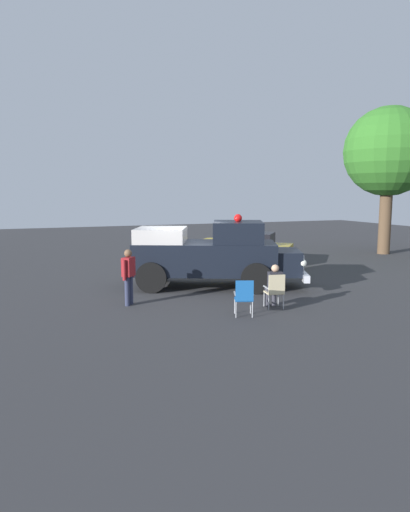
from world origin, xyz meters
The scene contains 8 objects.
ground_plane centered at (0.00, 0.00, 0.00)m, with size 60.00×60.00×0.00m, color #333335.
vintage_fire_truck centered at (-0.94, 0.42, 1.20)m, with size 6.32×4.42×2.59m.
classic_hot_rod centered at (-4.47, -4.06, 0.75)m, with size 4.56×4.17×1.46m.
lawn_chair_near_truck centered at (-1.49, 3.95, 0.59)m, with size 0.59×0.58×1.02m.
lawn_chair_by_car centered at (-0.27, 4.39, 0.59)m, with size 0.64×0.64×1.02m.
spectator_seated centered at (-1.51, 3.82, 0.70)m, with size 0.47×0.59×1.29m.
spectator_standing centered at (2.35, 1.96, 0.96)m, with size 0.48×0.56×1.68m.
oak_tree_left centered at (-13.02, -4.38, 5.42)m, with size 4.71×4.71×7.82m.
Camera 1 is at (5.13, 15.33, 3.36)m, focal length 32.40 mm.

